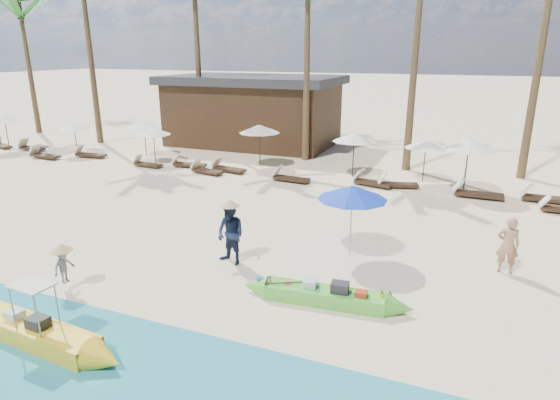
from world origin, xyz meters
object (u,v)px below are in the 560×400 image
at_px(green_canoe, 324,295).
at_px(tourist, 508,245).
at_px(blue_umbrella, 353,192).
at_px(yellow_canoe, 33,332).

relative_size(green_canoe, tourist, 2.90).
distance_m(green_canoe, blue_umbrella, 3.38).
xyz_separation_m(tourist, blue_umbrella, (-4.17, -0.51, 1.15)).
distance_m(yellow_canoe, blue_umbrella, 8.52).
xyz_separation_m(green_canoe, blue_umbrella, (-0.09, 2.89, 1.75)).
bearing_deg(green_canoe, blue_umbrella, 87.08).
bearing_deg(tourist, blue_umbrella, 5.28).
xyz_separation_m(green_canoe, tourist, (4.08, 3.40, 0.60)).
height_order(yellow_canoe, tourist, tourist).
bearing_deg(yellow_canoe, tourist, 41.96).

